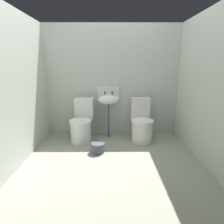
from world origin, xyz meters
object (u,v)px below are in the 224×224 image
object	(u,v)px
bucket	(98,148)
sink	(109,99)
toilet_left	(82,124)
toilet_right	(141,124)

from	to	relation	value
bucket	sink	bearing A→B (deg)	76.60
toilet_left	toilet_right	distance (m)	1.11
toilet_left	sink	xyz separation A→B (m)	(0.50, 0.19, 0.43)
toilet_left	toilet_right	bearing A→B (deg)	-172.74
toilet_left	bucket	world-z (taller)	toilet_left
toilet_right	sink	size ratio (longest dim) A/B	0.79
toilet_right	toilet_left	bearing A→B (deg)	-0.11
sink	bucket	distance (m)	0.99
bucket	toilet_right	bearing A→B (deg)	33.80
toilet_left	sink	world-z (taller)	sink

